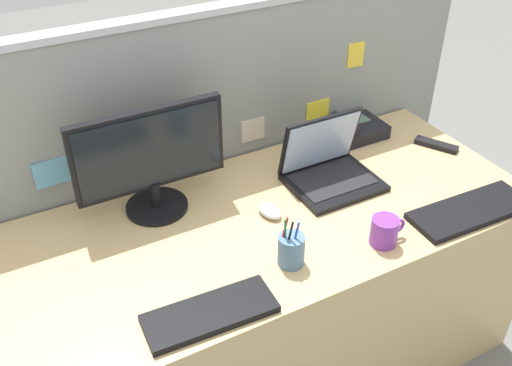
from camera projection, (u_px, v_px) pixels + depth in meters
name	position (u px, v px, depth m)	size (l,w,h in m)	color
ground_plane	(262.00, 362.00, 2.38)	(10.00, 10.00, 0.00)	slate
desk	(262.00, 298.00, 2.16)	(1.89, 0.80, 0.74)	tan
cubicle_divider	(210.00, 174.00, 2.31)	(2.24, 0.08, 1.34)	gray
desktop_monitor	(150.00, 157.00, 1.89)	(0.51, 0.21, 0.37)	black
laptop	(328.00, 166.00, 2.11)	(0.32, 0.27, 0.24)	black
desk_phone	(357.00, 128.00, 2.39)	(0.20, 0.17, 0.09)	black
keyboard_main	(470.00, 211.00, 1.97)	(0.44, 0.16, 0.02)	black
keyboard_spare	(210.00, 313.00, 1.60)	(0.37, 0.14, 0.02)	black
computer_mouse_right_hand	(270.00, 211.00, 1.96)	(0.06, 0.10, 0.03)	silver
pen_cup	(291.00, 250.00, 1.75)	(0.08, 0.08, 0.17)	#4C7093
tv_remote	(436.00, 145.00, 2.33)	(0.04, 0.17, 0.02)	black
coffee_mug	(385.00, 231.00, 1.83)	(0.13, 0.09, 0.09)	purple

